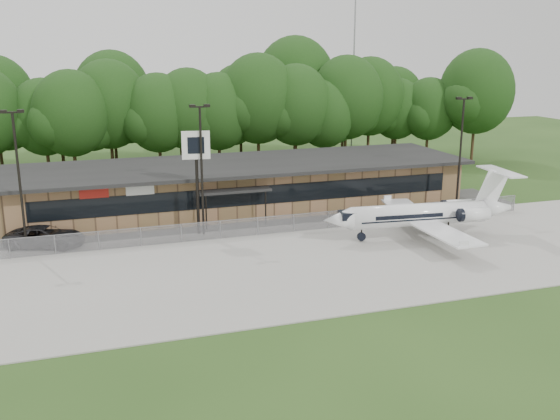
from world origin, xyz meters
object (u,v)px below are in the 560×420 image
object	(u,v)px
terminal	(241,185)
business_jet	(425,215)
suv	(45,237)
pole_sign	(196,156)

from	to	relation	value
terminal	business_jet	world-z (taller)	business_jet
business_jet	suv	world-z (taller)	business_jet
suv	pole_sign	distance (m)	12.65
suv	pole_sign	size ratio (longest dim) A/B	0.69
terminal	pole_sign	xyz separation A→B (m)	(-5.33, -7.14, 4.10)
terminal	suv	size ratio (longest dim) A/B	7.19
terminal	pole_sign	bearing A→B (deg)	-126.72
terminal	pole_sign	size ratio (longest dim) A/B	5.00
terminal	pole_sign	world-z (taller)	pole_sign
business_jet	pole_sign	size ratio (longest dim) A/B	1.89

